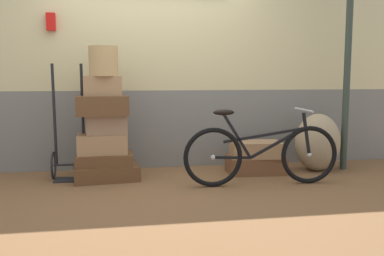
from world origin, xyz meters
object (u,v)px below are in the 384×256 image
object	(u,v)px
suitcase_3	(106,124)
suitcase_4	(102,106)
suitcase_5	(103,86)
bicycle	(261,154)
wicker_basket	(103,61)
luggage_trolley	(70,153)
suitcase_6	(256,164)
suitcase_0	(106,172)
suitcase_1	(105,159)
burlap_sack	(318,142)
suitcase_7	(256,149)
suitcase_2	(102,144)

from	to	relation	value
suitcase_3	suitcase_4	bearing A→B (deg)	-136.42
suitcase_5	bicycle	size ratio (longest dim) A/B	0.24
wicker_basket	luggage_trolley	distance (m)	1.09
suitcase_3	suitcase_6	size ratio (longest dim) A/B	0.66
suitcase_0	luggage_trolley	size ratio (longest dim) A/B	0.55
suitcase_1	suitcase_4	xyz separation A→B (m)	(-0.02, -0.00, 0.59)
suitcase_4	bicycle	size ratio (longest dim) A/B	0.33
suitcase_6	luggage_trolley	size ratio (longest dim) A/B	0.52
suitcase_3	burlap_sack	distance (m)	2.51
suitcase_3	suitcase_5	bearing A→B (deg)	164.65
suitcase_1	suitcase_5	bearing A→B (deg)	94.04
suitcase_7	burlap_sack	bearing A→B (deg)	7.34
suitcase_0	suitcase_7	world-z (taller)	suitcase_7
suitcase_7	bicycle	world-z (taller)	bicycle
suitcase_4	suitcase_6	size ratio (longest dim) A/B	0.84
suitcase_5	suitcase_1	bearing A→B (deg)	-86.66
suitcase_3	luggage_trolley	size ratio (longest dim) A/B	0.34
suitcase_4	suitcase_5	size ratio (longest dim) A/B	1.37
suitcase_0	suitcase_4	size ratio (longest dim) A/B	1.26
suitcase_6	burlap_sack	distance (m)	0.81
suitcase_1	luggage_trolley	xyz separation A→B (m)	(-0.39, 0.13, 0.06)
suitcase_5	luggage_trolley	distance (m)	0.84
suitcase_5	bicycle	distance (m)	1.85
suitcase_5	suitcase_4	bearing A→B (deg)	-106.21
suitcase_4	burlap_sack	bearing A→B (deg)	-3.53
bicycle	suitcase_4	bearing A→B (deg)	162.33
suitcase_0	suitcase_5	xyz separation A→B (m)	(-0.01, 0.04, 0.95)
suitcase_2	wicker_basket	world-z (taller)	wicker_basket
luggage_trolley	burlap_sack	size ratio (longest dim) A/B	1.85
suitcase_4	suitcase_0	bearing A→B (deg)	20.12
suitcase_3	wicker_basket	size ratio (longest dim) A/B	1.36
suitcase_6	luggage_trolley	xyz separation A→B (m)	(-2.14, 0.08, 0.19)
suitcase_3	luggage_trolley	distance (m)	0.53
luggage_trolley	wicker_basket	bearing A→B (deg)	-14.61
suitcase_0	bicycle	xyz separation A→B (m)	(1.61, -0.53, 0.25)
suitcase_2	luggage_trolley	size ratio (longest dim) A/B	0.42
suitcase_5	burlap_sack	bearing A→B (deg)	-0.72
suitcase_2	suitcase_6	world-z (taller)	suitcase_2
burlap_sack	suitcase_2	bearing A→B (deg)	179.89
suitcase_2	suitcase_4	xyz separation A→B (m)	(0.01, -0.04, 0.42)
suitcase_0	suitcase_7	distance (m)	1.74
suitcase_7	burlap_sack	xyz separation A→B (m)	(0.78, 0.02, 0.06)
suitcase_3	suitcase_0	bearing A→B (deg)	-115.56
suitcase_1	bicycle	bearing A→B (deg)	-17.47
suitcase_4	burlap_sack	size ratio (longest dim) A/B	0.80
suitcase_2	suitcase_4	size ratio (longest dim) A/B	0.97
suitcase_1	wicker_basket	xyz separation A→B (m)	(0.01, 0.02, 1.07)
luggage_trolley	bicycle	xyz separation A→B (m)	(2.00, -0.65, 0.04)
suitcase_0	burlap_sack	size ratio (longest dim) A/B	1.01
suitcase_6	wicker_basket	size ratio (longest dim) A/B	2.06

